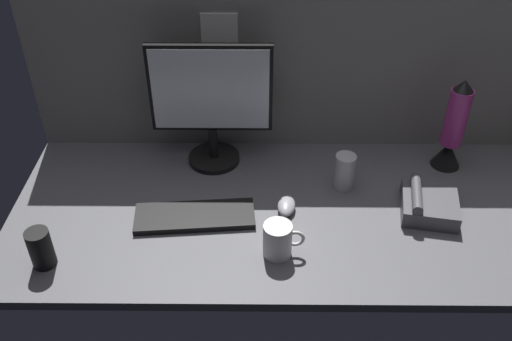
{
  "coord_description": "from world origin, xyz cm",
  "views": [
    {
      "loc": [
        -11.37,
        -136.93,
        117.94
      ],
      "look_at": [
        -11.0,
        0.0,
        14.0
      ],
      "focal_mm": 39.53,
      "sensor_mm": 36.0,
      "label": 1
    }
  ],
  "objects": [
    {
      "name": "mouse",
      "position": [
        -2.83,
        -2.17,
        1.7
      ],
      "size": [
        6.6,
        10.15,
        3.4
      ],
      "primitive_type": "ellipsoid",
      "rotation": [
        0.0,
        0.0,
        -0.11
      ],
      "color": "#99999E",
      "rests_on": "ground_plane"
    },
    {
      "name": "cubicle_wall_back",
      "position": [
        -0.04,
        37.5,
        29.49
      ],
      "size": [
        180.0,
        5.5,
        58.94
      ],
      "color": "gray",
      "rests_on": "ground_plane"
    },
    {
      "name": "ground_plane",
      "position": [
        0.0,
        0.0,
        -1.5
      ],
      "size": [
        180.0,
        80.0,
        3.0
      ],
      "primitive_type": "cube",
      "color": "#515156"
    },
    {
      "name": "mug_steel",
      "position": [
        16.51,
        10.1,
        6.15
      ],
      "size": [
        6.81,
        6.81,
        12.29
      ],
      "color": "#B2B2B7",
      "rests_on": "ground_plane"
    },
    {
      "name": "desk_phone",
      "position": [
        41.54,
        -2.26,
        3.19
      ],
      "size": [
        20.06,
        21.68,
        8.8
      ],
      "color": "#4C4C51",
      "rests_on": "ground_plane"
    },
    {
      "name": "mug_ceramic_white",
      "position": [
        -5.96,
        -21.18,
        5.35
      ],
      "size": [
        11.98,
        8.34,
        10.66
      ],
      "color": "white",
      "rests_on": "ground_plane"
    },
    {
      "name": "keyboard",
      "position": [
        -31.41,
        -6.53,
        1.0
      ],
      "size": [
        37.98,
        16.15,
        2.0
      ],
      "primitive_type": "cube",
      "rotation": [
        0.0,
        0.0,
        0.09
      ],
      "color": "black",
      "rests_on": "ground_plane"
    },
    {
      "name": "mug_black_travel",
      "position": [
        -72.17,
        -25.86,
        6.05
      ],
      "size": [
        6.68,
        6.68,
        12.09
      ],
      "color": "black",
      "rests_on": "ground_plane"
    },
    {
      "name": "lava_lamp",
      "position": [
        53.69,
        22.52,
        13.92
      ],
      "size": [
        10.14,
        10.14,
        33.18
      ],
      "color": "black",
      "rests_on": "ground_plane"
    },
    {
      "name": "monitor",
      "position": [
        -27.5,
        25.13,
        24.1
      ],
      "size": [
        40.63,
        18.0,
        43.79
      ],
      "color": "black",
      "rests_on": "ground_plane"
    }
  ]
}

